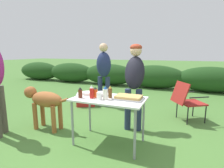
# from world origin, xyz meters

# --- Properties ---
(ground_plane) EXTENTS (60.00, 60.00, 0.00)m
(ground_plane) POSITION_xyz_m (0.00, 0.00, 0.00)
(ground_plane) COLOR #477533
(shrub_hedge) EXTENTS (14.40, 0.90, 0.92)m
(shrub_hedge) POSITION_xyz_m (0.00, 4.72, 0.46)
(shrub_hedge) COLOR #1E4219
(shrub_hedge) RESTS_ON ground
(folding_table) EXTENTS (1.10, 0.64, 0.74)m
(folding_table) POSITION_xyz_m (0.00, 0.00, 0.66)
(folding_table) COLOR white
(folding_table) RESTS_ON ground
(food_tray) EXTENTS (0.43, 0.29, 0.06)m
(food_tray) POSITION_xyz_m (0.30, 0.06, 0.77)
(food_tray) COLOR #9E9EA3
(food_tray) RESTS_ON folding_table
(plate_stack) EXTENTS (0.22, 0.22, 0.04)m
(plate_stack) POSITION_xyz_m (-0.41, 0.08, 0.76)
(plate_stack) COLOR white
(plate_stack) RESTS_ON folding_table
(mixing_bowl) EXTENTS (0.20, 0.20, 0.07)m
(mixing_bowl) POSITION_xyz_m (-0.17, 0.12, 0.78)
(mixing_bowl) COLOR silver
(mixing_bowl) RESTS_ON folding_table
(paper_cup_stack) EXTENTS (0.08, 0.08, 0.11)m
(paper_cup_stack) POSITION_xyz_m (-0.10, -0.13, 0.79)
(paper_cup_stack) COLOR white
(paper_cup_stack) RESTS_ON folding_table
(ketchup_bottle) EXTENTS (0.06, 0.06, 0.20)m
(ketchup_bottle) POSITION_xyz_m (-0.24, -0.10, 0.84)
(ketchup_bottle) COLOR red
(ketchup_bottle) RESTS_ON folding_table
(beer_bottle) EXTENTS (0.06, 0.06, 0.19)m
(beer_bottle) POSITION_xyz_m (0.01, 0.02, 0.83)
(beer_bottle) COLOR brown
(beer_bottle) RESTS_ON folding_table
(mayo_bottle) EXTENTS (0.07, 0.07, 0.21)m
(mayo_bottle) POSITION_xyz_m (-0.01, -0.09, 0.84)
(mayo_bottle) COLOR silver
(mayo_bottle) RESTS_ON folding_table
(bbq_sauce_bottle) EXTENTS (0.06, 0.06, 0.17)m
(bbq_sauce_bottle) POSITION_xyz_m (-0.41, -0.14, 0.82)
(bbq_sauce_bottle) COLOR #562314
(bbq_sauce_bottle) RESTS_ON folding_table
(hot_sauce_bottle) EXTENTS (0.07, 0.07, 0.16)m
(hot_sauce_bottle) POSITION_xyz_m (-0.21, -0.03, 0.82)
(hot_sauce_bottle) COLOR #CC4214
(hot_sauce_bottle) RESTS_ON folding_table
(standing_person_in_navy_coat) EXTENTS (0.42, 0.52, 1.58)m
(standing_person_in_navy_coat) POSITION_xyz_m (0.21, 0.73, 0.99)
(standing_person_in_navy_coat) COLOR #232D4C
(standing_person_in_navy_coat) RESTS_ON ground
(standing_person_in_gray_fleece) EXTENTS (0.41, 0.30, 1.66)m
(standing_person_in_gray_fleece) POSITION_xyz_m (-0.89, 1.75, 0.99)
(standing_person_in_gray_fleece) COLOR #232D4C
(standing_person_in_gray_fleece) RESTS_ON ground
(dog) EXTENTS (1.04, 0.29, 0.79)m
(dog) POSITION_xyz_m (-1.33, 0.06, 0.54)
(dog) COLOR #9E5B2D
(dog) RESTS_ON ground
(camp_chair_green_behind_table) EXTENTS (0.74, 0.70, 0.83)m
(camp_chair_green_behind_table) POSITION_xyz_m (1.15, 1.47, 0.47)
(camp_chair_green_behind_table) COLOR maroon
(camp_chair_green_behind_table) RESTS_ON ground
(cooler_box) EXTENTS (0.57, 0.50, 0.34)m
(cooler_box) POSITION_xyz_m (-1.36, 1.61, 0.17)
(cooler_box) COLOR #B21E1E
(cooler_box) RESTS_ON ground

